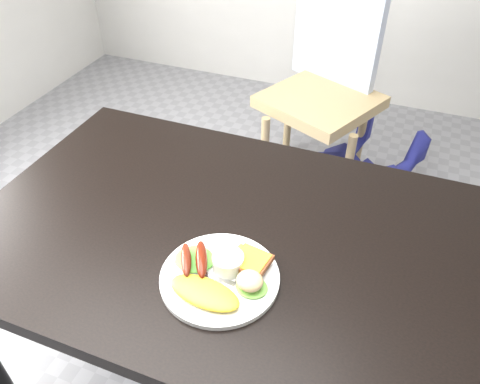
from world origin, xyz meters
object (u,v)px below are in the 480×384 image
at_px(dining_table, 219,233).
at_px(person, 330,85).
at_px(plate, 220,278).
at_px(dining_chair, 320,102).

relative_size(dining_table, person, 0.74).
xyz_separation_m(dining_table, person, (0.11, 0.71, 0.08)).
bearing_deg(plate, dining_table, 113.77).
bearing_deg(person, dining_table, 97.23).
bearing_deg(dining_chair, person, -52.22).
distance_m(dining_table, person, 0.72).
relative_size(dining_table, plate, 4.66).
height_order(dining_chair, person, person).
relative_size(dining_table, dining_chair, 2.54).
height_order(person, plate, person).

